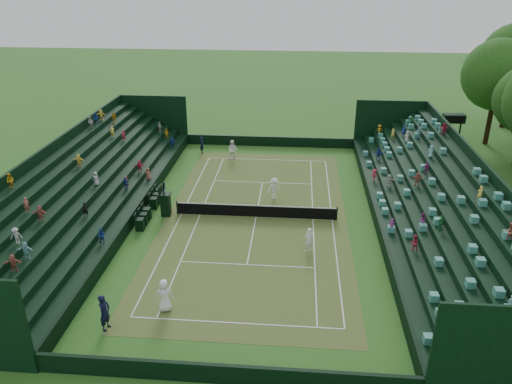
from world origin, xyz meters
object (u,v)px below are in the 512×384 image
tennis_net (256,211)px  player_near_west (165,295)px  player_far_east (274,188)px  player_near_east (309,240)px  umpire_chair (165,201)px  player_far_west (233,150)px

tennis_net → player_near_west: (-3.83, -11.13, 0.40)m
player_far_east → player_near_east: bearing=-95.4°
umpire_chair → player_far_east: size_ratio=1.51×
player_far_west → player_near_east: bearing=-69.7°
player_far_west → player_near_west: bearing=-94.5°
player_near_west → player_near_east: 10.07m
tennis_net → player_far_east: bearing=71.1°
player_far_west → tennis_net: bearing=-77.6°
tennis_net → player_far_east: player_far_east is taller
player_near_east → player_far_west: 17.53m
tennis_net → player_far_west: 12.07m
umpire_chair → player_far_west: bearing=74.1°
player_near_west → player_far_east: size_ratio=1.07×
tennis_net → player_far_west: player_far_west is taller
tennis_net → player_far_west: bearing=105.3°
player_near_west → player_far_east: bearing=-123.6°
player_near_west → player_far_west: bearing=-106.3°
player_near_west → tennis_net: bearing=-123.7°
umpire_chair → player_far_west: (3.38, 11.87, -0.15)m
player_near_west → player_near_east: size_ratio=1.11×
tennis_net → umpire_chair: 6.59m
player_near_west → player_far_east: player_near_west is taller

